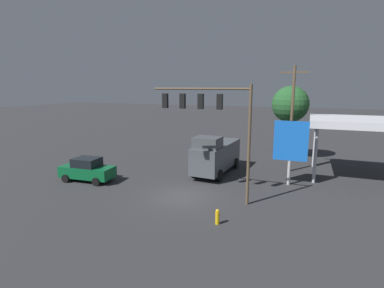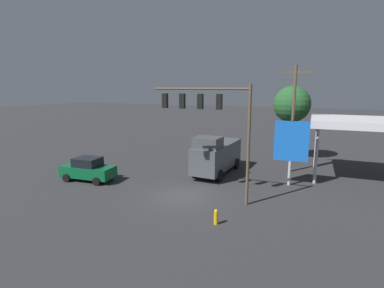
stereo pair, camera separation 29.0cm
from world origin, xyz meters
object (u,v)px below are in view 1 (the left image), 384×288
at_px(delivery_truck, 216,155).
at_px(price_sign, 291,143).
at_px(sedan_waiting, 87,170).
at_px(street_tree, 290,104).
at_px(utility_pole, 292,117).
at_px(fire_hydrant, 217,217).
at_px(traffic_signal_assembly, 211,114).

bearing_deg(delivery_truck, price_sign, 85.70).
bearing_deg(sedan_waiting, street_tree, -140.36).
distance_m(utility_pole, fire_hydrant, 13.86).
xyz_separation_m(street_tree, fire_hydrant, (2.54, 17.73, -5.37)).
xyz_separation_m(utility_pole, street_tree, (0.47, -5.00, 0.80)).
bearing_deg(fire_hydrant, delivery_truck, -72.47).
xyz_separation_m(price_sign, street_tree, (0.71, -9.00, 2.42)).
relative_size(delivery_truck, street_tree, 0.90).
xyz_separation_m(delivery_truck, street_tree, (-5.59, -8.08, 4.11)).
distance_m(delivery_truck, street_tree, 10.65).
relative_size(delivery_truck, fire_hydrant, 7.89).
relative_size(price_sign, street_tree, 0.65).
height_order(traffic_signal_assembly, fire_hydrant, traffic_signal_assembly).
distance_m(utility_pole, delivery_truck, 7.56).
xyz_separation_m(sedan_waiting, street_tree, (-14.76, -13.99, 4.86)).
distance_m(utility_pole, street_tree, 5.09).
relative_size(price_sign, fire_hydrant, 5.74).
relative_size(sedan_waiting, street_tree, 0.58).
distance_m(traffic_signal_assembly, price_sign, 7.54).
height_order(utility_pole, sedan_waiting, utility_pole).
height_order(price_sign, fire_hydrant, price_sign).
distance_m(sedan_waiting, fire_hydrant, 12.78).
bearing_deg(delivery_truck, street_tree, 149.32).
xyz_separation_m(sedan_waiting, fire_hydrant, (-12.21, 3.74, -0.51)).
xyz_separation_m(traffic_signal_assembly, delivery_truck, (1.45, -6.13, -4.20)).
bearing_deg(traffic_signal_assembly, price_sign, -133.00).
relative_size(street_tree, fire_hydrant, 8.79).
height_order(utility_pole, street_tree, utility_pole).
bearing_deg(price_sign, utility_pole, -86.57).
bearing_deg(fire_hydrant, sedan_waiting, -17.04).
relative_size(traffic_signal_assembly, delivery_truck, 1.12).
relative_size(sedan_waiting, fire_hydrant, 5.13).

